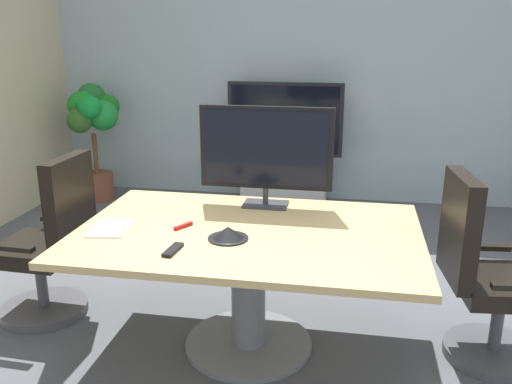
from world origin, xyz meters
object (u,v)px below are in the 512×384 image
at_px(conference_phone, 228,234).
at_px(wall_display_unit, 284,165).
at_px(potted_plant, 94,124).
at_px(office_chair_left, 51,251).
at_px(tv_monitor, 266,151).
at_px(office_chair_right, 485,285).
at_px(conference_table, 248,259).
at_px(remote_control, 173,250).

bearing_deg(conference_phone, wall_display_unit, 91.32).
height_order(wall_display_unit, potted_plant, wall_display_unit).
xyz_separation_m(office_chair_left, wall_display_unit, (1.18, 2.64, -0.01)).
xyz_separation_m(tv_monitor, conference_phone, (-0.11, -0.61, -0.33)).
height_order(office_chair_left, office_chair_right, same).
xyz_separation_m(office_chair_left, potted_plant, (-0.89, 2.48, 0.39)).
xyz_separation_m(conference_table, potted_plant, (-2.21, 2.62, 0.28)).
distance_m(office_chair_left, office_chair_right, 2.65).
distance_m(wall_display_unit, potted_plant, 2.11).
relative_size(office_chair_right, conference_phone, 4.95).
bearing_deg(remote_control, wall_display_unit, 92.37).
xyz_separation_m(tv_monitor, remote_control, (-0.34, -0.83, -0.35)).
xyz_separation_m(office_chair_right, wall_display_unit, (-1.47, 2.65, -0.01)).
distance_m(conference_table, office_chair_right, 1.34).
xyz_separation_m(conference_table, conference_phone, (-0.08, -0.15, 0.21)).
xyz_separation_m(conference_table, remote_control, (-0.32, -0.37, 0.19)).
bearing_deg(conference_table, tv_monitor, 86.86).
relative_size(conference_table, remote_control, 11.36).
bearing_deg(conference_phone, tv_monitor, 80.20).
bearing_deg(potted_plant, conference_phone, -52.41).
relative_size(potted_plant, remote_control, 7.42).
distance_m(potted_plant, conference_phone, 3.50).
relative_size(conference_table, conference_phone, 8.78).
height_order(tv_monitor, remote_control, tv_monitor).
bearing_deg(wall_display_unit, office_chair_left, -114.02).
height_order(conference_table, office_chair_right, office_chair_right).
relative_size(conference_table, tv_monitor, 2.30).
bearing_deg(office_chair_right, conference_table, 89.58).
xyz_separation_m(tv_monitor, potted_plant, (-2.24, 2.16, -0.26)).
xyz_separation_m(office_chair_left, tv_monitor, (1.35, 0.33, 0.65)).
distance_m(potted_plant, remote_control, 3.54).
bearing_deg(office_chair_left, remote_control, 65.56).
xyz_separation_m(office_chair_right, potted_plant, (-3.54, 2.49, 0.39)).
xyz_separation_m(conference_table, wall_display_unit, (-0.15, 2.78, -0.12)).
bearing_deg(conference_phone, remote_control, -137.61).
distance_m(office_chair_left, tv_monitor, 1.53).
bearing_deg(wall_display_unit, office_chair_right, -60.91).
bearing_deg(potted_plant, tv_monitor, -43.95).
relative_size(wall_display_unit, remote_control, 7.71).
distance_m(office_chair_right, potted_plant, 4.35).
bearing_deg(office_chair_left, wall_display_unit, 158.20).
bearing_deg(office_chair_right, wall_display_unit, 23.21).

